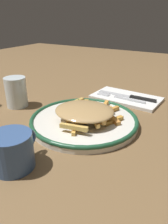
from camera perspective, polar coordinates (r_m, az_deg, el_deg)
name	(u,v)px	position (r m, az deg, el deg)	size (l,w,h in m)	color
ground_plane	(84,124)	(0.60, 0.00, -3.13)	(2.60, 2.60, 0.00)	brown
plate	(84,120)	(0.60, 0.00, -2.16)	(0.29, 0.29, 0.02)	silver
fries_heap	(85,112)	(0.58, 0.36, 0.13)	(0.23, 0.19, 0.04)	#D7A150
napkin	(126,98)	(0.79, 10.91, 3.65)	(0.13, 0.23, 0.01)	silver
fork	(120,98)	(0.77, 9.38, 3.72)	(0.03, 0.18, 0.01)	silver
knife	(131,97)	(0.78, 12.24, 3.92)	(0.02, 0.21, 0.01)	black
water_glass	(17,92)	(0.74, -17.16, 5.04)	(0.07, 0.07, 0.10)	silver
coffee_mug	(12,151)	(0.45, -18.20, -9.58)	(0.11, 0.08, 0.07)	#39588D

